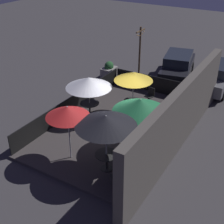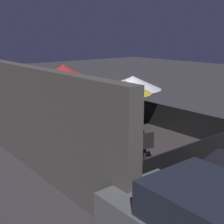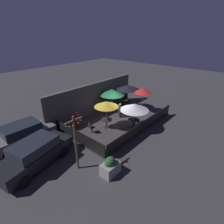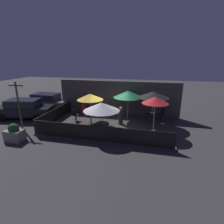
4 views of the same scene
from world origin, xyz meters
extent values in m
plane|color=#383538|center=(0.00, 0.00, 0.00)|extent=(60.00, 60.00, 0.00)
cube|color=#383333|center=(0.00, 0.00, 0.06)|extent=(8.86, 5.44, 0.12)
cube|color=#4C4742|center=(0.00, 2.95, 1.49)|extent=(10.46, 0.36, 2.99)
cube|color=black|center=(0.00, -2.67, 0.59)|extent=(8.66, 0.05, 0.95)
cube|color=black|center=(-4.38, 0.00, 0.59)|extent=(0.05, 5.24, 0.95)
cylinder|color=#B2B2B7|center=(3.00, 1.16, 1.32)|extent=(0.05, 0.05, 2.39)
cone|color=black|center=(3.00, 1.16, 2.30)|extent=(2.29, 2.29, 0.43)
cylinder|color=#B2B2B7|center=(-0.08, -1.73, 1.18)|extent=(0.05, 0.05, 2.11)
cone|color=silver|center=(-0.08, -1.73, 1.97)|extent=(2.26, 2.26, 0.51)
cylinder|color=#B2B2B7|center=(-1.44, -0.03, 1.26)|extent=(0.05, 0.05, 2.27)
cone|color=gold|center=(-1.44, -0.03, 2.18)|extent=(1.91, 1.91, 0.43)
cylinder|color=#B2B2B7|center=(1.09, 1.59, 1.28)|extent=(0.05, 0.05, 2.33)
cone|color=#1E6B3D|center=(1.09, 1.59, 2.18)|extent=(2.29, 2.29, 0.54)
cylinder|color=#B2B2B7|center=(3.14, -0.47, 1.31)|extent=(0.05, 0.05, 2.38)
cone|color=red|center=(3.14, -0.47, 2.28)|extent=(1.71, 1.71, 0.44)
cylinder|color=black|center=(3.00, 1.16, 0.13)|extent=(0.48, 0.48, 0.02)
cylinder|color=black|center=(3.00, 1.16, 0.45)|extent=(0.08, 0.08, 0.67)
cylinder|color=black|center=(3.00, 1.16, 0.81)|extent=(0.88, 0.88, 0.04)
cylinder|color=black|center=(-0.08, -1.73, 0.13)|extent=(0.52, 0.52, 0.02)
cylinder|color=black|center=(-0.08, -1.73, 0.48)|extent=(0.08, 0.08, 0.71)
cylinder|color=black|center=(-0.08, -1.73, 0.85)|extent=(0.95, 0.95, 0.04)
cylinder|color=black|center=(-1.44, -0.03, 0.13)|extent=(0.49, 0.49, 0.02)
cylinder|color=black|center=(-1.44, -0.03, 0.46)|extent=(0.08, 0.08, 0.69)
cylinder|color=black|center=(-1.44, -0.03, 0.82)|extent=(0.89, 0.89, 0.04)
cube|color=black|center=(3.72, 2.03, 0.35)|extent=(0.11, 0.11, 0.47)
cube|color=black|center=(3.72, 2.03, 0.61)|extent=(0.56, 0.56, 0.04)
cube|color=black|center=(3.83, 2.17, 0.85)|extent=(0.33, 0.28, 0.44)
cube|color=black|center=(-2.80, 0.27, 0.34)|extent=(0.10, 0.10, 0.44)
cube|color=black|center=(-2.80, 0.27, 0.58)|extent=(0.48, 0.48, 0.04)
cube|color=black|center=(-2.98, 0.31, 0.82)|extent=(0.12, 0.40, 0.44)
cylinder|color=maroon|center=(-2.88, 1.95, 0.67)|extent=(0.60, 0.60, 1.10)
sphere|color=brown|center=(-2.88, 1.95, 1.32)|extent=(0.21, 0.21, 0.21)
cylinder|color=#333338|center=(0.76, 0.35, 0.68)|extent=(0.38, 0.38, 1.13)
sphere|color=tan|center=(0.76, 0.35, 1.35)|extent=(0.21, 0.21, 0.21)
cylinder|color=black|center=(-5.63, 1.93, 0.32)|extent=(0.64, 0.19, 0.64)
camera|label=1|loc=(11.10, 6.27, 8.03)|focal=50.00mm
camera|label=2|loc=(-9.04, 6.59, 3.86)|focal=50.00mm
camera|label=3|loc=(-10.60, -8.62, 7.21)|focal=28.00mm
camera|label=4|loc=(2.94, -11.68, 4.84)|focal=28.00mm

